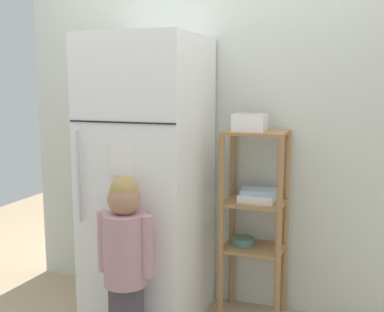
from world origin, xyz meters
name	(u,v)px	position (x,y,z in m)	size (l,w,h in m)	color
kitchen_wall_back	(213,135)	(0.00, 0.38, 1.10)	(2.63, 0.03, 2.19)	silver
refrigerator	(149,180)	(-0.29, 0.02, 0.85)	(0.63, 0.70, 1.69)	white
child_standing	(125,249)	(-0.21, -0.43, 0.58)	(0.31, 0.23, 0.96)	#4E4652
pantry_shelf_unit	(254,211)	(0.32, 0.20, 0.67)	(0.37, 0.30, 1.15)	#9E7247
fruit_bin	(251,124)	(0.29, 0.19, 1.19)	(0.19, 0.17, 0.10)	white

